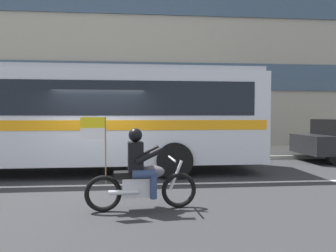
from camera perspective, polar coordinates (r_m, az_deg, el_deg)
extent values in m
plane|color=#2B2B2D|center=(8.46, -13.21, -10.26)|extent=(60.00, 60.00, 0.00)
cube|color=#A39E93|center=(13.44, -10.00, -5.27)|extent=(28.00, 3.80, 0.15)
cube|color=silver|center=(7.88, -13.86, -11.16)|extent=(26.60, 0.14, 0.01)
cube|color=gray|center=(16.04, -9.36, 15.27)|extent=(28.00, 0.80, 10.89)
cube|color=#384C60|center=(15.31, -9.45, 9.67)|extent=(25.76, 0.10, 1.40)
cube|color=#384C60|center=(16.25, -9.55, 23.12)|extent=(25.76, 0.10, 1.40)
cube|color=silver|center=(9.71, -19.84, 1.56)|extent=(12.37, 2.70, 2.70)
cube|color=black|center=(9.72, -19.88, 4.80)|extent=(11.38, 2.73, 0.96)
cube|color=orange|center=(9.71, -19.82, 0.38)|extent=(12.12, 2.73, 0.28)
cube|color=#ADB1BA|center=(9.80, -19.95, 9.83)|extent=(12.12, 2.57, 0.16)
cylinder|color=black|center=(8.34, 1.28, -6.74)|extent=(1.04, 0.30, 1.04)
torus|color=black|center=(5.85, 2.15, -12.38)|extent=(0.70, 0.15, 0.69)
torus|color=black|center=(5.73, -12.53, -12.74)|extent=(0.70, 0.15, 0.69)
cube|color=silver|center=(5.72, -5.62, -11.70)|extent=(0.66, 0.34, 0.36)
ellipsoid|color=#59565B|center=(5.68, -3.09, -8.90)|extent=(0.50, 0.32, 0.24)
cube|color=black|center=(5.66, -7.68, -9.38)|extent=(0.58, 0.31, 0.12)
cylinder|color=silver|center=(5.77, 1.56, -9.53)|extent=(0.28, 0.08, 0.58)
cylinder|color=silver|center=(5.70, 0.77, -6.41)|extent=(0.10, 0.64, 0.04)
cylinder|color=silver|center=(5.56, -8.64, -12.65)|extent=(0.56, 0.14, 0.09)
cube|color=black|center=(5.60, -6.36, -5.95)|extent=(0.31, 0.38, 0.56)
sphere|color=black|center=(5.56, -6.38, -1.77)|extent=(0.26, 0.26, 0.26)
cylinder|color=navy|center=(5.84, -5.08, -8.60)|extent=(0.43, 0.19, 0.15)
cylinder|color=navy|center=(5.91, -3.30, -10.85)|extent=(0.13, 0.13, 0.46)
cylinder|color=navy|center=(5.49, -4.74, -9.30)|extent=(0.43, 0.19, 0.15)
cylinder|color=navy|center=(5.56, -2.85, -11.68)|extent=(0.13, 0.13, 0.46)
cylinder|color=black|center=(5.82, -4.12, -5.25)|extent=(0.53, 0.16, 0.32)
cylinder|color=black|center=(5.42, -3.68, -5.79)|extent=(0.53, 0.16, 0.32)
cylinder|color=olive|center=(5.58, -12.08, -4.73)|extent=(0.02, 0.02, 1.25)
cube|color=yellow|center=(5.55, -14.50, 0.65)|extent=(0.44, 0.06, 0.20)
cube|color=white|center=(5.56, -14.48, -1.41)|extent=(0.44, 0.06, 0.20)
cylinder|color=black|center=(12.16, 29.88, -5.16)|extent=(0.64, 0.22, 0.64)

